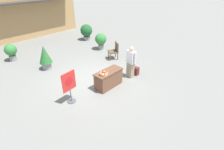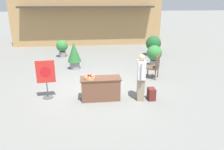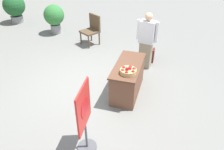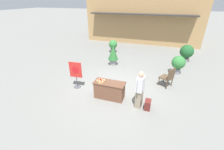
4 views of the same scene
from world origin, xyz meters
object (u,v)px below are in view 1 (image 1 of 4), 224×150
potted_plant_far_left (45,56)px  potted_plant_near_right (11,51)px  person_visitor (131,62)px  potted_plant_far_right (86,31)px  backpack (135,71)px  patio_chair (115,50)px  apple_basket (104,74)px  poster_board (69,86)px  display_table (109,79)px  potted_plant_near_left (101,40)px

potted_plant_far_left → potted_plant_near_right: 2.67m
potted_plant_far_left → potted_plant_near_right: (-0.85, 2.53, -0.14)m
person_visitor → potted_plant_far_right: (2.32, 6.16, -0.12)m
backpack → patio_chair: patio_chair is taller
person_visitor → patio_chair: bearing=-109.6°
apple_basket → poster_board: (-1.51, 0.41, -0.08)m
display_table → backpack: (1.76, -0.26, -0.19)m
display_table → potted_plant_near_left: bearing=50.2°
backpack → potted_plant_near_right: size_ratio=0.40×
person_visitor → backpack: size_ratio=3.90×
potted_plant_far_left → potted_plant_near_left: bearing=-1.2°
backpack → potted_plant_far_right: (1.93, 6.22, 0.50)m
apple_basket → potted_plant_far_right: 7.28m
potted_plant_near_left → person_visitor: bearing=-113.3°
apple_basket → potted_plant_near_left: (3.42, 3.73, -0.18)m
backpack → potted_plant_far_left: (-2.83, 4.00, 0.54)m
person_visitor → potted_plant_near_right: person_visitor is taller
backpack → poster_board: (-3.65, 0.59, 0.56)m
person_visitor → potted_plant_far_right: size_ratio=1.33×
patio_chair → potted_plant_near_left: potted_plant_near_left is taller
person_visitor → potted_plant_near_right: bearing=-54.4°
display_table → patio_chair: (2.50, 1.88, 0.18)m
potted_plant_far_left → poster_board: bearing=-103.6°
person_visitor → backpack: (0.38, -0.05, -0.62)m
patio_chair → person_visitor: bearing=93.5°
apple_basket → potted_plant_far_right: size_ratio=0.29×
apple_basket → poster_board: 1.57m
poster_board → potted_plant_near_right: 5.94m
poster_board → potted_plant_far_right: size_ratio=1.12×
person_visitor → poster_board: 3.31m
poster_board → potted_plant_far_left: size_ratio=1.02×
potted_plant_far_right → backpack: bearing=-107.3°
potted_plant_far_left → potted_plant_far_right: (4.76, 2.22, -0.04)m
patio_chair → potted_plant_far_right: potted_plant_far_right is taller
patio_chair → potted_plant_far_right: 4.25m
poster_board → potted_plant_near_right: bearing=174.8°
poster_board → potted_plant_near_right: poster_board is taller
backpack → potted_plant_far_left: potted_plant_far_left is taller
potted_plant_far_left → potted_plant_near_right: size_ratio=1.30×
potted_plant_far_left → potted_plant_near_left: potted_plant_far_left is taller
patio_chair → potted_plant_near_right: (-4.42, 4.39, 0.04)m
person_visitor → backpack: bearing=-179.2°
potted_plant_far_left → backpack: bearing=-54.7°
apple_basket → potted_plant_near_right: potted_plant_near_right is taller
poster_board → potted_plant_near_left: size_ratio=1.23×
person_visitor → apple_basket: bearing=4.4°
patio_chair → potted_plant_near_left: bearing=-75.2°
display_table → potted_plant_near_left: size_ratio=1.25×
backpack → patio_chair: (0.74, 2.14, 0.37)m
display_table → potted_plant_far_left: bearing=105.9°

